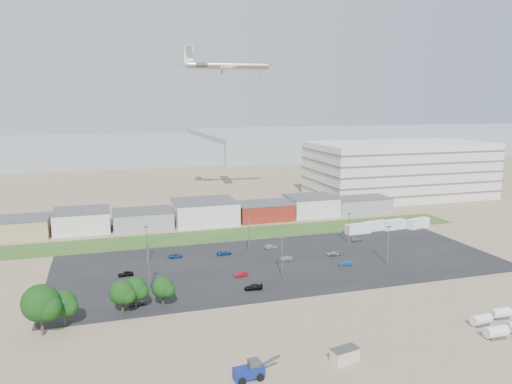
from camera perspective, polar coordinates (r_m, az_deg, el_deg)
name	(u,v)px	position (r m, az deg, el deg)	size (l,w,h in m)	color
ground	(291,290)	(118.27, 4.04, -11.14)	(700.00, 700.00, 0.00)	#897157
parking_lot	(282,262)	(137.53, 2.96, -8.02)	(120.00, 50.00, 0.01)	black
grass_strip	(234,234)	(165.38, -2.52, -4.86)	(160.00, 16.00, 0.02)	#2E4F1D
hills_backdrop	(201,148)	(426.90, -6.35, 4.99)	(700.00, 200.00, 9.00)	gray
building_row	(174,214)	(179.36, -9.35, -2.48)	(170.00, 20.00, 8.00)	silver
parking_garage	(399,170)	(238.61, 16.06, 2.48)	(80.00, 40.00, 25.00)	silver
portable_shed	(345,355)	(89.34, 10.11, -17.86)	(4.77, 2.48, 2.40)	beige
telehandler	(249,370)	(83.03, -0.82, -19.69)	(7.81, 2.60, 3.25)	navy
storage_tank_nw	(481,319)	(109.68, 24.32, -13.14)	(4.08, 2.04, 2.45)	silver
storage_tank_ne	(501,313)	(114.56, 26.17, -12.28)	(4.07, 2.04, 2.44)	silver
storage_tank_sw	(496,332)	(105.39, 25.75, -14.17)	(4.34, 2.17, 2.60)	silver
box_trailer_a	(358,229)	(169.53, 11.60, -4.12)	(8.66, 2.71, 3.25)	silver
box_trailer_b	(375,226)	(174.93, 13.50, -3.77)	(8.36, 2.61, 3.13)	silver
box_trailer_c	(394,225)	(177.96, 15.45, -3.61)	(8.66, 2.70, 3.25)	silver
box_trailer_d	(418,223)	(182.26, 18.04, -3.41)	(8.76, 2.74, 3.28)	silver
tree_far_left	(41,307)	(102.98, -23.38, -11.97)	(7.46, 7.46, 11.19)	black
tree_left	(63,306)	(105.69, -21.15, -12.09)	(5.51, 5.51, 8.26)	black
tree_mid	(122,295)	(107.83, -15.07, -11.30)	(5.48, 5.48, 8.22)	black
tree_right	(135,291)	(109.54, -13.63, -10.96)	(5.30, 5.30, 7.95)	black
tree_near	(163,290)	(109.77, -10.61, -10.92)	(5.02, 5.02, 7.52)	black
lightpole_front_l	(149,268)	(118.99, -12.16, -8.50)	(1.25, 0.52, 10.59)	slate
lightpole_front_m	(282,257)	(125.66, 2.98, -7.41)	(1.17, 0.49, 9.98)	slate
lightpole_front_r	(388,246)	(138.40, 14.86, -5.94)	(1.25, 0.52, 10.64)	slate
lightpole_back_l	(147,245)	(137.78, -12.38, -5.97)	(1.21, 0.51, 10.31)	slate
lightpole_back_m	(249,236)	(144.02, -0.81, -5.06)	(1.19, 0.50, 10.12)	slate
lightpole_back_r	(349,228)	(156.09, 10.57, -4.12)	(1.14, 0.47, 9.67)	slate
airliner	(228,66)	(217.02, -3.17, 14.21)	(41.67, 28.41, 12.31)	silver
parked_car_1	(345,263)	(136.74, 10.15, -8.03)	(1.20, 3.45, 1.14)	navy
parked_car_3	(253,287)	(118.10, -0.30, -10.82)	(1.75, 4.31, 1.25)	black
parked_car_4	(241,274)	(126.41, -1.75, -9.40)	(1.23, 3.52, 1.16)	maroon
parked_car_5	(126,274)	(130.87, -14.68, -9.02)	(1.53, 3.80, 1.30)	black
parked_car_6	(224,253)	(143.85, -3.67, -6.94)	(1.74, 4.28, 1.24)	navy
parked_car_7	(286,258)	(138.99, 3.49, -7.57)	(1.25, 3.60, 1.19)	#595B5E
parked_car_8	(356,240)	(160.12, 11.37, -5.36)	(1.34, 3.33, 1.13)	#A5A5AA
parked_car_9	(175,256)	(142.88, -9.19, -7.21)	(1.83, 3.96, 1.10)	navy
parked_car_10	(137,303)	(112.83, -13.48, -12.18)	(1.55, 3.82, 1.11)	#595B5E
parked_car_11	(271,247)	(149.46, 1.76, -6.26)	(1.34, 3.86, 1.27)	#595B5E
parked_car_12	(333,254)	(144.55, 8.82, -6.97)	(1.69, 4.17, 1.21)	#A5A5AA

